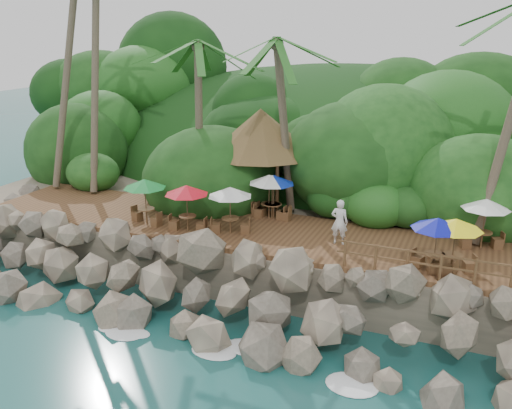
% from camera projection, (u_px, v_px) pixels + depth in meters
% --- Properties ---
extents(ground, '(140.00, 140.00, 0.00)m').
position_uv_depth(ground, '(189.00, 346.00, 19.31)').
color(ground, '#19514F').
rests_on(ground, ground).
extents(land_base, '(32.00, 25.20, 2.10)m').
position_uv_depth(land_base, '(321.00, 195.00, 33.03)').
color(land_base, gray).
rests_on(land_base, ground).
extents(jungle_hill, '(44.80, 28.00, 15.40)m').
position_uv_depth(jungle_hill, '(350.00, 181.00, 39.94)').
color(jungle_hill, '#143811').
rests_on(jungle_hill, ground).
extents(seawall, '(29.00, 4.00, 2.30)m').
position_uv_depth(seawall, '(214.00, 292.00, 20.71)').
color(seawall, gray).
rests_on(seawall, ground).
extents(terrace, '(26.00, 5.00, 0.20)m').
position_uv_depth(terrace, '(256.00, 231.00, 23.90)').
color(terrace, brown).
rests_on(terrace, land_base).
extents(jungle_foliage, '(44.00, 16.00, 12.00)m').
position_uv_depth(jungle_foliage, '(316.00, 217.00, 32.48)').
color(jungle_foliage, '#143811').
rests_on(jungle_foliage, ground).
extents(foam_line, '(25.20, 0.80, 0.06)m').
position_uv_depth(foam_line, '(193.00, 341.00, 19.56)').
color(foam_line, white).
rests_on(foam_line, ground).
extents(palapa, '(5.28, 5.28, 4.60)m').
position_uv_depth(palapa, '(261.00, 132.00, 26.57)').
color(palapa, brown).
rests_on(palapa, ground).
extents(dining_clusters, '(15.56, 5.06, 2.01)m').
position_uv_depth(dining_clusters, '(284.00, 194.00, 22.99)').
color(dining_clusters, brown).
rests_on(dining_clusters, terrace).
extents(railing, '(7.20, 0.10, 1.00)m').
position_uv_depth(railing, '(441.00, 265.00, 18.76)').
color(railing, brown).
rests_on(railing, terrace).
extents(waiter, '(0.69, 0.46, 1.84)m').
position_uv_depth(waiter, '(339.00, 222.00, 21.98)').
color(waiter, white).
rests_on(waiter, terrace).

